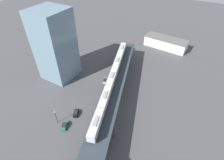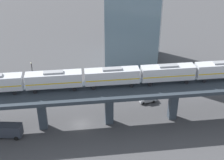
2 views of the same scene
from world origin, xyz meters
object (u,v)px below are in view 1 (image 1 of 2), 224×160
warehouse_building (166,43)px  street_car_green (65,125)px  street_lamp (56,116)px  subway_train (112,78)px  delivery_truck (108,138)px  office_tower (55,46)px  street_car_silver (105,81)px  street_car_black (76,113)px

warehouse_building → street_car_green: bearing=-100.3°
street_car_green → street_lamp: 5.16m
subway_train → delivery_truck: 25.83m
office_tower → street_car_silver: bearing=14.9°
office_tower → subway_train: bearing=-1.8°
street_lamp → street_car_black: bearing=61.8°
street_car_green → delivery_truck: delivery_truck is taller
subway_train → street_car_black: subway_train is taller
delivery_truck → street_lamp: 23.09m
street_car_silver → delivery_truck: 34.94m
street_lamp → warehouse_building: street_lamp is taller
street_car_silver → street_car_green: 32.39m
street_car_black → warehouse_building: bearing=78.6°
subway_train → street_car_black: bearing=-114.9°
street_car_green → warehouse_building: size_ratio=0.16×
delivery_truck → warehouse_building: 82.20m
warehouse_building → office_tower: bearing=-124.5°
street_car_black → office_tower: 35.69m
street_car_black → delivery_truck: size_ratio=0.63×
street_car_silver → office_tower: size_ratio=0.13×
street_car_black → street_lamp: size_ratio=0.68×
office_tower → street_lamp: bearing=-50.2°
subway_train → street_car_black: 21.90m
delivery_truck → office_tower: office_tower is taller
delivery_truck → street_lamp: bearing=-171.8°
subway_train → street_car_silver: size_ratio=12.73×
warehouse_building → street_car_silver: bearing=-107.1°
delivery_truck → warehouse_building: (-3.14, 82.13, 1.65)m
street_car_silver → office_tower: (-24.68, -6.55, 17.06)m
street_car_silver → delivery_truck: (19.50, -28.97, 0.82)m
street_car_silver → street_lamp: 32.58m
delivery_truck → street_car_black: bearing=168.1°
street_lamp → street_car_green: bearing=-1.7°
street_lamp → warehouse_building: size_ratio=0.24×
subway_train → street_lamp: 28.38m
street_car_black → subway_train: bearing=65.1°
street_car_silver → street_lamp: size_ratio=0.68×
delivery_truck → office_tower: (-44.18, 22.42, 16.24)m
subway_train → warehouse_building: subway_train is taller
street_car_silver → warehouse_building: size_ratio=0.16×
street_car_green → street_car_black: size_ratio=1.01×
subway_train → street_car_silver: 15.67m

